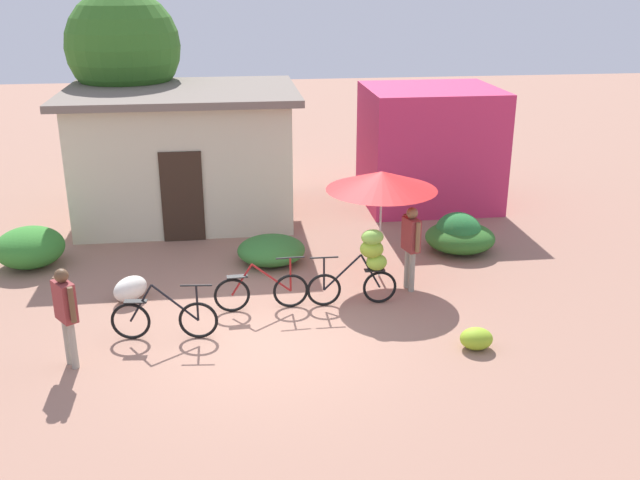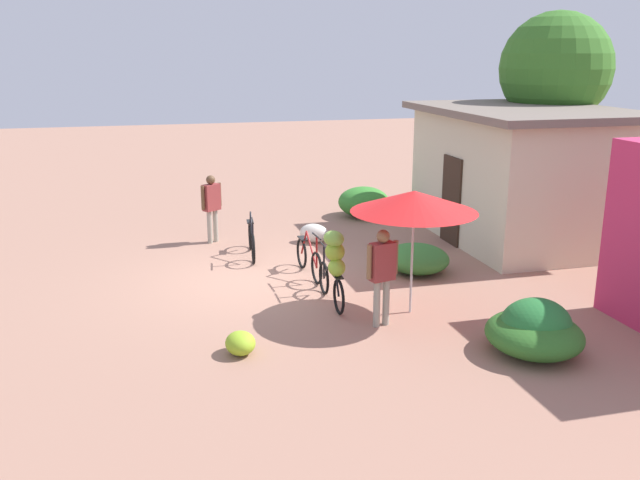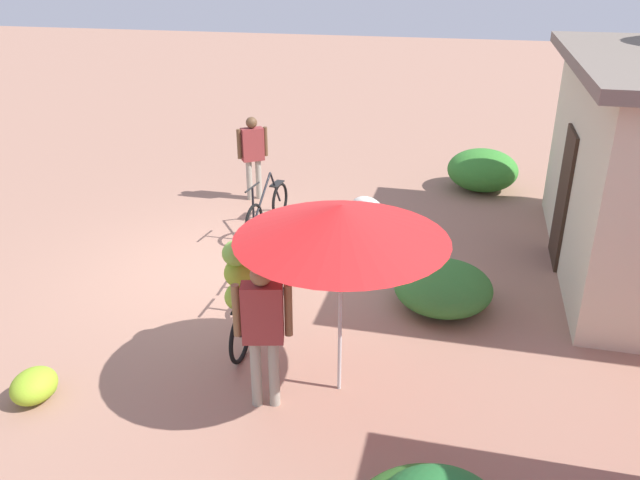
{
  "view_description": "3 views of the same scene",
  "coord_description": "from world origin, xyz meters",
  "px_view_note": "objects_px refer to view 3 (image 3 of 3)",
  "views": [
    {
      "loc": [
        -0.45,
        -10.53,
        5.56
      ],
      "look_at": [
        1.09,
        1.5,
        1.07
      ],
      "focal_mm": 40.62,
      "sensor_mm": 36.0,
      "label": 1
    },
    {
      "loc": [
        12.48,
        -2.04,
        4.3
      ],
      "look_at": [
        1.19,
        0.91,
        1.05
      ],
      "focal_mm": 38.39,
      "sensor_mm": 36.0,
      "label": 2
    },
    {
      "loc": [
        7.71,
        3.3,
        4.22
      ],
      "look_at": [
        0.68,
        1.58,
        0.94
      ],
      "focal_mm": 35.28,
      "sensor_mm": 36.0,
      "label": 3
    }
  ],
  "objects_px": {
    "bicycle_center_loaded": "(243,284)",
    "person_bystander": "(263,323)",
    "produce_sack": "(367,209)",
    "person_vendor": "(253,150)",
    "market_umbrella": "(342,222)",
    "bicycle_leftmost": "(267,209)",
    "bicycle_near_pile": "(291,255)",
    "banana_pile_on_ground": "(36,385)"
  },
  "relations": [
    {
      "from": "bicycle_center_loaded",
      "to": "person_bystander",
      "type": "relative_size",
      "value": 1.0
    },
    {
      "from": "market_umbrella",
      "to": "produce_sack",
      "type": "relative_size",
      "value": 3.01
    },
    {
      "from": "bicycle_center_loaded",
      "to": "market_umbrella",
      "type": "bearing_deg",
      "value": 68.42
    },
    {
      "from": "market_umbrella",
      "to": "produce_sack",
      "type": "distance_m",
      "value": 4.99
    },
    {
      "from": "bicycle_near_pile",
      "to": "person_bystander",
      "type": "xyz_separation_m",
      "value": [
        2.77,
        0.52,
        0.63
      ]
    },
    {
      "from": "bicycle_center_loaded",
      "to": "bicycle_near_pile",
      "type": "bearing_deg",
      "value": 179.5
    },
    {
      "from": "market_umbrella",
      "to": "bicycle_near_pile",
      "type": "bearing_deg",
      "value": -152.83
    },
    {
      "from": "market_umbrella",
      "to": "banana_pile_on_ground",
      "type": "relative_size",
      "value": 4.04
    },
    {
      "from": "bicycle_near_pile",
      "to": "person_bystander",
      "type": "distance_m",
      "value": 2.88
    },
    {
      "from": "bicycle_leftmost",
      "to": "person_vendor",
      "type": "height_order",
      "value": "person_vendor"
    },
    {
      "from": "produce_sack",
      "to": "person_bystander",
      "type": "bearing_deg",
      "value": -1.91
    },
    {
      "from": "banana_pile_on_ground",
      "to": "person_vendor",
      "type": "distance_m",
      "value": 6.23
    },
    {
      "from": "bicycle_leftmost",
      "to": "bicycle_center_loaded",
      "type": "relative_size",
      "value": 1.06
    },
    {
      "from": "bicycle_center_loaded",
      "to": "person_vendor",
      "type": "height_order",
      "value": "person_vendor"
    },
    {
      "from": "bicycle_near_pile",
      "to": "banana_pile_on_ground",
      "type": "distance_m",
      "value": 3.73
    },
    {
      "from": "bicycle_near_pile",
      "to": "person_bystander",
      "type": "relative_size",
      "value": 1.03
    },
    {
      "from": "produce_sack",
      "to": "person_vendor",
      "type": "relative_size",
      "value": 0.44
    },
    {
      "from": "banana_pile_on_ground",
      "to": "produce_sack",
      "type": "bearing_deg",
      "value": 155.71
    },
    {
      "from": "bicycle_near_pile",
      "to": "produce_sack",
      "type": "xyz_separation_m",
      "value": [
        -2.33,
        0.69,
        -0.13
      ]
    },
    {
      "from": "bicycle_leftmost",
      "to": "person_bystander",
      "type": "bearing_deg",
      "value": 17.81
    },
    {
      "from": "market_umbrella",
      "to": "produce_sack",
      "type": "height_order",
      "value": "market_umbrella"
    },
    {
      "from": "market_umbrella",
      "to": "person_vendor",
      "type": "distance_m",
      "value": 6.03
    },
    {
      "from": "bicycle_near_pile",
      "to": "person_vendor",
      "type": "distance_m",
      "value": 3.38
    },
    {
      "from": "person_bystander",
      "to": "person_vendor",
      "type": "bearing_deg",
      "value": -159.78
    },
    {
      "from": "bicycle_near_pile",
      "to": "banana_pile_on_ground",
      "type": "relative_size",
      "value": 3.17
    },
    {
      "from": "bicycle_near_pile",
      "to": "produce_sack",
      "type": "height_order",
      "value": "bicycle_near_pile"
    },
    {
      "from": "person_vendor",
      "to": "produce_sack",
      "type": "bearing_deg",
      "value": 75.16
    },
    {
      "from": "market_umbrella",
      "to": "person_bystander",
      "type": "height_order",
      "value": "market_umbrella"
    },
    {
      "from": "bicycle_near_pile",
      "to": "bicycle_center_loaded",
      "type": "bearing_deg",
      "value": -0.5
    },
    {
      "from": "bicycle_center_loaded",
      "to": "person_bystander",
      "type": "xyz_separation_m",
      "value": [
        0.91,
        0.54,
        0.12
      ]
    },
    {
      "from": "bicycle_near_pile",
      "to": "bicycle_leftmost",
      "type": "bearing_deg",
      "value": -151.2
    },
    {
      "from": "produce_sack",
      "to": "person_bystander",
      "type": "relative_size",
      "value": 0.44
    },
    {
      "from": "bicycle_leftmost",
      "to": "banana_pile_on_ground",
      "type": "bearing_deg",
      "value": -11.01
    },
    {
      "from": "bicycle_center_loaded",
      "to": "person_vendor",
      "type": "relative_size",
      "value": 1.02
    },
    {
      "from": "bicycle_leftmost",
      "to": "bicycle_center_loaded",
      "type": "height_order",
      "value": "bicycle_center_loaded"
    },
    {
      "from": "person_vendor",
      "to": "bicycle_center_loaded",
      "type": "bearing_deg",
      "value": 18.04
    },
    {
      "from": "bicycle_center_loaded",
      "to": "produce_sack",
      "type": "relative_size",
      "value": 2.3
    },
    {
      "from": "produce_sack",
      "to": "person_vendor",
      "type": "xyz_separation_m",
      "value": [
        -0.6,
        -2.27,
        0.74
      ]
    },
    {
      "from": "bicycle_center_loaded",
      "to": "person_vendor",
      "type": "bearing_deg",
      "value": -161.96
    },
    {
      "from": "produce_sack",
      "to": "market_umbrella",
      "type": "bearing_deg",
      "value": 6.2
    },
    {
      "from": "market_umbrella",
      "to": "person_vendor",
      "type": "xyz_separation_m",
      "value": [
        -5.27,
        -2.77,
        -0.97
      ]
    },
    {
      "from": "bicycle_leftmost",
      "to": "market_umbrella",
      "type": "bearing_deg",
      "value": 27.84
    }
  ]
}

